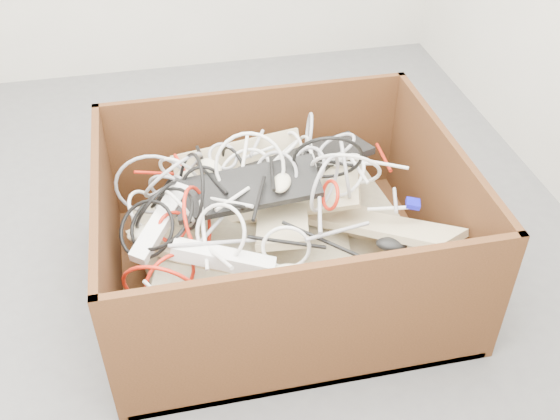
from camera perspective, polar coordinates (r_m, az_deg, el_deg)
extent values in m
plane|color=#545557|center=(2.54, -7.33, -2.90)|extent=(3.00, 3.00, 0.00)
cube|color=beige|center=(0.59, -1.02, -8.08)|extent=(3.00, 0.04, 2.50)
cube|color=#371F0D|center=(2.37, 0.10, -5.69)|extent=(1.17, 0.97, 0.03)
cube|color=#371F0D|center=(2.58, -2.11, 5.48)|extent=(1.17, 0.03, 0.51)
cube|color=#371F0D|center=(1.88, 3.20, -10.38)|extent=(1.17, 0.02, 0.51)
cube|color=#371F0D|center=(2.37, 13.77, 0.70)|extent=(0.02, 0.92, 0.51)
cube|color=#371F0D|center=(2.19, -14.71, -3.18)|extent=(0.03, 0.92, 0.51)
cube|color=tan|center=(2.34, 0.00, -4.10)|extent=(1.03, 0.89, 0.19)
cube|color=tan|center=(2.22, -2.10, -4.13)|extent=(0.73, 0.66, 0.20)
cube|color=#CDBA90|center=(2.32, -7.21, -1.15)|extent=(0.49, 0.33, 0.09)
cube|color=#CDBA90|center=(2.37, 5.45, -0.59)|extent=(0.48, 0.30, 0.15)
cube|color=#CDBA90|center=(2.14, 1.94, -5.85)|extent=(0.32, 0.49, 0.06)
cube|color=#CDBA90|center=(2.15, -4.86, -4.34)|extent=(0.48, 0.33, 0.18)
cube|color=#CDBA90|center=(2.20, 9.71, -1.55)|extent=(0.40, 0.45, 0.21)
cube|color=#CDBA90|center=(2.37, -3.58, 3.99)|extent=(0.48, 0.11, 0.21)
cube|color=#CDBA90|center=(2.20, 0.25, -0.26)|extent=(0.26, 0.48, 0.15)
cube|color=#CDBA90|center=(2.27, 1.16, 1.33)|extent=(0.47, 0.31, 0.22)
cube|color=black|center=(2.31, 2.43, 4.34)|extent=(0.49, 0.31, 0.04)
cube|color=black|center=(2.11, -2.85, 1.88)|extent=(0.47, 0.18, 0.11)
ellipsoid|color=beige|center=(2.14, -11.91, -1.98)|extent=(0.11, 0.08, 0.04)
ellipsoid|color=beige|center=(2.35, 4.84, 4.56)|extent=(0.11, 0.11, 0.04)
ellipsoid|color=beige|center=(1.94, 0.61, -5.39)|extent=(0.10, 0.07, 0.04)
ellipsoid|color=beige|center=(2.09, 0.13, 2.38)|extent=(0.09, 0.11, 0.04)
ellipsoid|color=beige|center=(2.20, -6.08, 3.77)|extent=(0.10, 0.12, 0.04)
ellipsoid|color=black|center=(2.10, 9.68, -2.97)|extent=(0.11, 0.09, 0.04)
ellipsoid|color=beige|center=(2.22, -7.92, 2.84)|extent=(0.11, 0.11, 0.04)
cube|color=white|center=(2.07, -10.38, -1.05)|extent=(0.21, 0.28, 0.12)
cube|color=white|center=(1.95, -4.94, -4.22)|extent=(0.31, 0.16, 0.10)
cube|color=#0B0CB1|center=(2.18, 11.50, 0.55)|extent=(0.06, 0.05, 0.03)
torus|color=silver|center=(2.22, 5.79, 3.06)|extent=(0.16, 0.22, 0.18)
torus|color=#9C9BA1|center=(2.21, -8.21, 1.67)|extent=(0.10, 0.16, 0.18)
torus|color=black|center=(2.06, -11.54, -1.65)|extent=(0.22, 0.24, 0.17)
torus|color=silver|center=(2.22, -11.75, 0.02)|extent=(0.14, 0.19, 0.16)
torus|color=#B81C0D|center=(1.95, -10.18, -6.90)|extent=(0.24, 0.16, 0.26)
torus|color=#9C9BA1|center=(2.06, 3.93, 2.29)|extent=(0.18, 0.19, 0.25)
torus|color=#B81C0D|center=(2.05, -7.20, -0.76)|extent=(0.10, 0.29, 0.29)
torus|color=black|center=(2.22, -10.05, 1.46)|extent=(0.14, 0.13, 0.15)
torus|color=silver|center=(2.25, 0.34, 4.93)|extent=(0.16, 0.17, 0.12)
torus|color=#9C9BA1|center=(2.26, -9.41, 1.73)|extent=(0.21, 0.11, 0.21)
torus|color=black|center=(2.21, -8.94, 1.18)|extent=(0.14, 0.13, 0.17)
torus|color=silver|center=(2.19, -3.12, 3.26)|extent=(0.25, 0.26, 0.12)
torus|color=black|center=(2.03, -4.44, 0.27)|extent=(0.16, 0.13, 0.12)
torus|color=silver|center=(2.15, 5.72, 3.51)|extent=(0.26, 0.18, 0.27)
torus|color=#9C9BA1|center=(2.36, 2.54, 6.76)|extent=(0.06, 0.20, 0.20)
torus|color=black|center=(2.10, -7.81, 1.59)|extent=(0.11, 0.35, 0.34)
torus|color=silver|center=(2.38, 1.93, 4.74)|extent=(0.09, 0.21, 0.20)
torus|color=black|center=(2.17, -10.50, 0.31)|extent=(0.18, 0.23, 0.26)
torus|color=silver|center=(1.95, -5.21, -1.95)|extent=(0.21, 0.17, 0.19)
torus|color=black|center=(2.12, 4.18, 4.51)|extent=(0.32, 0.12, 0.31)
torus|color=#B81C0D|center=(1.98, -9.52, -5.88)|extent=(0.19, 0.12, 0.22)
torus|color=black|center=(2.30, -4.02, 3.82)|extent=(0.10, 0.19, 0.21)
torus|color=#9C9BA1|center=(2.21, -9.26, 3.04)|extent=(0.30, 0.22, 0.27)
torus|color=#B81C0D|center=(2.08, 4.39, 1.31)|extent=(0.06, 0.14, 0.14)
torus|color=#B81C0D|center=(2.29, -8.42, 3.45)|extent=(0.07, 0.18, 0.17)
torus|color=#9C9BA1|center=(2.25, -4.98, 4.66)|extent=(0.13, 0.12, 0.07)
torus|color=#9C9BA1|center=(2.16, 2.43, 3.76)|extent=(0.15, 0.18, 0.13)
torus|color=#9C9BA1|center=(2.14, -0.34, 3.13)|extent=(0.19, 0.14, 0.18)
torus|color=silver|center=(2.23, -8.87, 3.35)|extent=(0.18, 0.10, 0.18)
torus|color=silver|center=(1.95, 0.54, -3.31)|extent=(0.21, 0.06, 0.21)
torus|color=silver|center=(2.28, 2.30, 3.91)|extent=(0.05, 0.21, 0.21)
torus|color=black|center=(2.15, -6.75, 2.06)|extent=(0.18, 0.07, 0.17)
torus|color=silver|center=(2.36, 1.26, 5.61)|extent=(0.06, 0.15, 0.15)
torus|color=silver|center=(2.10, -2.66, 3.73)|extent=(0.26, 0.17, 0.22)
torus|color=#9C9BA1|center=(2.26, -11.10, 2.13)|extent=(0.31, 0.03, 0.31)
torus|color=#B81C0D|center=(2.07, -9.34, -1.46)|extent=(0.14, 0.07, 0.14)
torus|color=silver|center=(2.09, -8.67, 0.16)|extent=(0.10, 0.19, 0.18)
torus|color=#9C9BA1|center=(2.20, 5.70, 3.60)|extent=(0.07, 0.28, 0.28)
torus|color=black|center=(2.05, -10.27, -0.72)|extent=(0.29, 0.31, 0.15)
torus|color=#9C9BA1|center=(2.26, 4.95, 5.58)|extent=(0.19, 0.20, 0.10)
cylinder|color=black|center=(2.02, -1.85, 1.04)|extent=(0.08, 0.18, 0.04)
cylinder|color=#9C9BA1|center=(2.31, -2.05, 5.82)|extent=(0.08, 0.14, 0.03)
cylinder|color=black|center=(2.14, -5.96, 2.78)|extent=(0.09, 0.18, 0.02)
cylinder|color=black|center=(1.96, 3.71, -2.62)|extent=(0.22, 0.19, 0.05)
cylinder|color=#B81C0D|center=(2.39, -10.74, 3.18)|extent=(0.16, 0.04, 0.06)
cylinder|color=silver|center=(2.18, 6.82, 3.58)|extent=(0.05, 0.13, 0.05)
cylinder|color=#9C9BA1|center=(1.96, -5.84, -2.87)|extent=(0.27, 0.05, 0.07)
cylinder|color=black|center=(2.23, 4.29, 4.23)|extent=(0.18, 0.13, 0.02)
cylinder|color=#9C9BA1|center=(1.94, 3.50, -0.43)|extent=(0.06, 0.18, 0.03)
cylinder|color=silver|center=(2.19, -3.20, 4.21)|extent=(0.08, 0.23, 0.09)
cylinder|color=silver|center=(2.05, -4.15, 0.97)|extent=(0.13, 0.09, 0.02)
cylinder|color=silver|center=(1.92, -5.79, -3.72)|extent=(0.09, 0.24, 0.09)
cylinder|color=black|center=(1.97, 0.57, -2.81)|extent=(0.23, 0.12, 0.02)
cylinder|color=silver|center=(2.18, 9.85, 0.17)|extent=(0.16, 0.07, 0.05)
cylinder|color=silver|center=(1.90, -10.33, -7.53)|extent=(0.10, 0.12, 0.06)
cylinder|color=silver|center=(2.28, -1.84, 5.05)|extent=(0.14, 0.08, 0.02)
cylinder|color=#9C9BA1|center=(1.96, 5.03, -1.86)|extent=(0.21, 0.07, 0.03)
cylinder|color=#B81C0D|center=(2.41, 9.00, 4.57)|extent=(0.03, 0.20, 0.03)
cylinder|color=silver|center=(2.25, 5.04, 4.07)|extent=(0.22, 0.13, 0.06)
cylinder|color=black|center=(2.22, -7.78, 2.14)|extent=(0.11, 0.17, 0.06)
cylinder|color=black|center=(2.07, -0.67, 3.21)|extent=(0.04, 0.16, 0.03)
cylinder|color=#9C9BA1|center=(2.34, 2.33, 4.37)|extent=(0.29, 0.05, 0.04)
cylinder|color=silver|center=(2.07, -5.34, 0.86)|extent=(0.19, 0.19, 0.07)
cylinder|color=silver|center=(1.98, -6.64, -2.09)|extent=(0.03, 0.25, 0.07)
cylinder|color=black|center=(2.26, -6.94, 4.77)|extent=(0.03, 0.13, 0.03)
cylinder|color=silver|center=(2.30, 8.33, 4.12)|extent=(0.20, 0.14, 0.03)
cylinder|color=silver|center=(2.28, 4.29, 4.40)|extent=(0.18, 0.02, 0.04)
cylinder|color=#9C9BA1|center=(2.02, -6.26, -2.00)|extent=(0.12, 0.16, 0.03)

